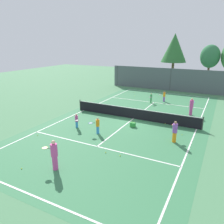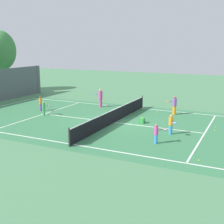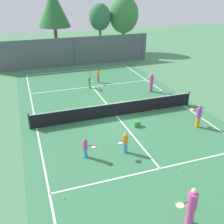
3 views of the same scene
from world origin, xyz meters
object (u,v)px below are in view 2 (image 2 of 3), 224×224
player_5 (157,133)px  ball_crate (142,121)px  tennis_ball_1 (199,160)px  player_1 (174,105)px  tennis_ball_5 (216,127)px  tennis_ball_6 (130,114)px  player_2 (171,124)px  player_0 (44,108)px  player_4 (40,103)px  player_3 (100,98)px  tennis_ball_2 (46,103)px  tennis_ball_0 (215,130)px  tennis_ball_4 (14,111)px  tennis_ball_3 (157,112)px

player_5 → ball_crate: bearing=30.0°
tennis_ball_1 → player_1: bearing=21.1°
player_1 → tennis_ball_5: (-2.49, -3.56, -0.77)m
tennis_ball_1 → tennis_ball_6: 10.45m
player_1 → ball_crate: (-3.68, 1.39, -0.62)m
player_2 → player_0: bearing=85.6°
player_1 → player_4: bearing=108.3°
player_1 → tennis_ball_6: (-1.45, 3.27, -0.77)m
player_3 → tennis_ball_2: player_3 is taller
tennis_ball_0 → tennis_ball_4: same height
player_4 → tennis_ball_2: 3.35m
player_2 → player_3: size_ratio=0.76×
player_0 → player_4: 1.74m
player_2 → player_3: 9.78m
tennis_ball_3 → player_5: bearing=-163.1°
player_2 → tennis_ball_5: player_2 is taller
tennis_ball_5 → tennis_ball_1: bearing=-179.7°
player_1 → tennis_ball_4: size_ratio=23.56×
player_2 → player_4: size_ratio=1.03×
player_0 → player_4: player_4 is taller
player_0 → ball_crate: bearing=-82.7°
tennis_ball_2 → tennis_ball_4: size_ratio=1.00×
player_3 → tennis_ball_1: 14.07m
tennis_ball_1 → tennis_ball_3: (9.61, 5.09, 0.00)m
tennis_ball_1 → tennis_ball_5: (6.84, 0.04, 0.00)m
player_0 → tennis_ball_0: 13.10m
player_1 → ball_crate: bearing=159.3°
player_0 → player_5: 10.74m
tennis_ball_6 → tennis_ball_4: bearing=109.1°
player_0 → tennis_ball_5: size_ratio=17.07×
tennis_ball_1 → tennis_ball_6: (7.88, 6.86, 0.00)m
tennis_ball_2 → tennis_ball_5: (-1.81, -15.89, 0.00)m
player_4 → tennis_ball_0: player_4 is taller
tennis_ball_4 → player_4: bearing=-59.5°
player_5 → tennis_ball_1: player_5 is taller
player_2 → tennis_ball_4: size_ratio=19.34×
player_0 → player_3: bearing=-28.4°
player_1 → tennis_ball_0: size_ratio=23.56×
player_4 → player_1: bearing=-71.7°
ball_crate → player_1: bearing=-20.7°
player_3 → player_2: bearing=-125.1°
tennis_ball_0 → tennis_ball_4: bearing=94.3°
player_5 → ball_crate: player_5 is taller
tennis_ball_1 → tennis_ball_4: same height
tennis_ball_2 → tennis_ball_4: (-4.01, 0.31, 0.00)m
tennis_ball_1 → tennis_ball_2: 18.13m
player_1 → tennis_ball_3: player_1 is taller
tennis_ball_4 → player_0: bearing=-90.4°
tennis_ball_2 → tennis_ball_3: same height
tennis_ball_0 → tennis_ball_2: bearing=80.1°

